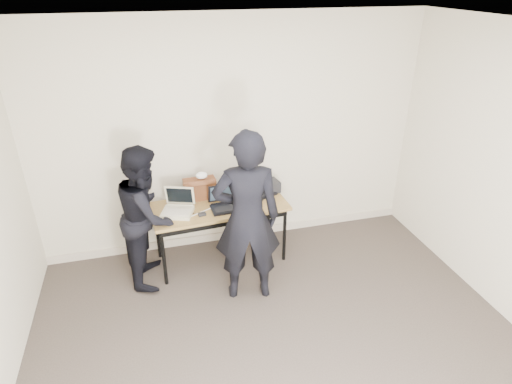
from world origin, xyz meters
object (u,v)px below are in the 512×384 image
object	(u,v)px
person_typist	(247,219)
equipment_box	(269,186)
person_observer	(147,215)
desk	(220,210)
leather_satchel	(200,188)
laptop_center	(224,203)
laptop_beige	(178,208)
laptop_right	(258,189)

from	to	relation	value
person_typist	equipment_box	bearing A→B (deg)	-110.39
person_observer	person_typist	bearing A→B (deg)	-112.84
desk	leather_satchel	bearing A→B (deg)	124.54
desk	person_observer	xyz separation A→B (m)	(-0.79, -0.10, 0.11)
desk	laptop_center	bearing A→B (deg)	-49.82
desk	laptop_center	distance (m)	0.13
laptop_beige	equipment_box	bearing A→B (deg)	31.61
laptop_beige	person_observer	distance (m)	0.33
leather_satchel	equipment_box	size ratio (longest dim) A/B	1.61
equipment_box	person_typist	size ratio (longest dim) A/B	0.13
desk	person_observer	bearing A→B (deg)	-176.89
laptop_beige	person_observer	size ratio (longest dim) A/B	0.27
laptop_right	desk	bearing A→B (deg)	178.26
laptop_right	person_observer	distance (m)	1.31
desk	person_observer	world-z (taller)	person_observer
desk	laptop_right	size ratio (longest dim) A/B	3.67
leather_satchel	desk	bearing A→B (deg)	-54.72
laptop_center	equipment_box	size ratio (longest dim) A/B	1.44
equipment_box	person_typist	distance (m)	0.99
person_typist	person_observer	world-z (taller)	person_typist
laptop_beige	laptop_center	bearing A→B (deg)	18.17
equipment_box	person_typist	bearing A→B (deg)	-119.15
laptop_beige	laptop_right	bearing A→B (deg)	32.77
leather_satchel	person_observer	distance (m)	0.69
equipment_box	laptop_right	bearing A→B (deg)	-176.66
laptop_center	equipment_box	world-z (taller)	laptop_center
laptop_center	person_typist	distance (m)	0.64
desk	laptop_beige	world-z (taller)	laptop_beige
laptop_right	laptop_center	bearing A→B (deg)	-174.56
laptop_center	person_observer	distance (m)	0.84
laptop_center	leather_satchel	world-z (taller)	leather_satchel
laptop_right	equipment_box	xyz separation A→B (m)	(0.14, 0.01, 0.01)
leather_satchel	person_typist	world-z (taller)	person_typist
laptop_beige	leather_satchel	xyz separation A→B (m)	(0.28, 0.26, 0.08)
laptop_beige	laptop_center	world-z (taller)	laptop_beige
laptop_right	leather_satchel	size ratio (longest dim) A/B	1.14
leather_satchel	person_typist	bearing A→B (deg)	-72.70
desk	person_typist	distance (m)	0.73
desk	leather_satchel	distance (m)	0.35
laptop_right	person_observer	bearing A→B (deg)	170.14
laptop_center	person_observer	size ratio (longest dim) A/B	0.21
person_observer	laptop_beige	bearing A→B (deg)	-70.99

